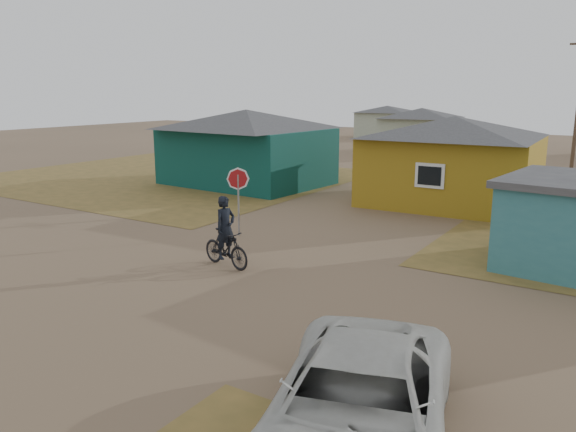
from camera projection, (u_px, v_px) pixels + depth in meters
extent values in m
plane|color=brown|center=(203.00, 280.00, 15.13)|extent=(120.00, 120.00, 0.00)
cube|color=olive|center=(167.00, 177.00, 33.16)|extent=(20.00, 18.00, 0.00)
cube|color=#0A3832|center=(247.00, 156.00, 30.37)|extent=(8.40, 6.54, 3.00)
pyramid|color=#38383B|center=(246.00, 119.00, 29.93)|extent=(8.93, 7.08, 1.00)
cube|color=olive|center=(452.00, 170.00, 25.01)|extent=(7.21, 6.24, 3.00)
pyramid|color=#38383B|center=(455.00, 126.00, 24.59)|extent=(7.72, 6.76, 0.90)
cube|color=silver|center=(430.00, 176.00, 22.49)|extent=(1.20, 0.06, 1.00)
cube|color=black|center=(429.00, 176.00, 22.46)|extent=(0.95, 0.04, 0.75)
cube|color=#A9B39A|center=(421.00, 135.00, 45.95)|extent=(6.49, 5.60, 2.80)
pyramid|color=#38383B|center=(422.00, 113.00, 45.56)|extent=(7.04, 6.15, 0.80)
cube|color=#A9B39A|center=(387.00, 125.00, 60.03)|extent=(5.75, 5.28, 2.70)
pyramid|color=#38383B|center=(387.00, 109.00, 59.66)|extent=(6.28, 5.81, 0.70)
cylinder|color=gray|center=(239.00, 205.00, 19.53)|extent=(0.06, 0.06, 2.16)
imported|color=black|center=(226.00, 248.00, 16.16)|extent=(1.90, 0.86, 1.10)
imported|color=black|center=(225.00, 227.00, 16.02)|extent=(0.55, 0.73, 1.81)
imported|color=#BBBCB8|center=(358.00, 409.00, 7.67)|extent=(3.88, 5.78, 1.47)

